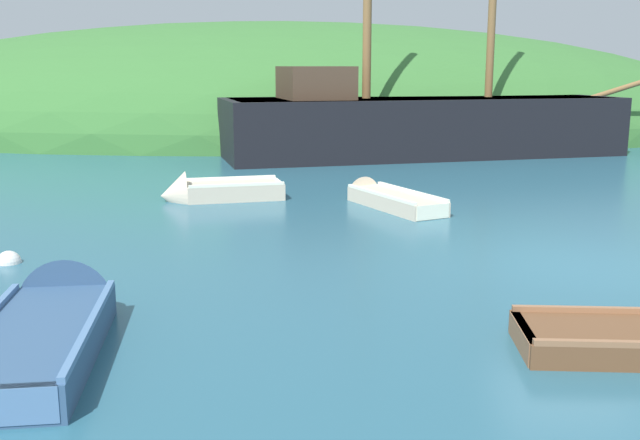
% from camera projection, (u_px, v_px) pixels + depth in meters
% --- Properties ---
extents(ground_plane, '(120.00, 120.00, 0.00)m').
position_uv_depth(ground_plane, '(579.00, 265.00, 12.06)').
color(ground_plane, '#285B70').
extents(shore_hill, '(49.39, 27.41, 10.86)m').
position_uv_depth(shore_hill, '(271.00, 126.00, 39.78)').
color(shore_hill, '#387033').
rests_on(shore_hill, ground).
extents(sailing_ship, '(16.87, 7.61, 11.33)m').
position_uv_depth(sailing_ship, '(418.00, 134.00, 26.56)').
color(sailing_ship, black).
rests_on(sailing_ship, ground).
extents(rowboat_outer_left, '(1.75, 4.05, 1.21)m').
position_uv_depth(rowboat_outer_left, '(50.00, 329.00, 8.73)').
color(rowboat_outer_left, '#335175').
rests_on(rowboat_outer_left, ground).
extents(rowboat_center, '(2.45, 3.58, 0.87)m').
position_uv_depth(rowboat_center, '(384.00, 200.00, 17.25)').
color(rowboat_center, beige).
rests_on(rowboat_center, ground).
extents(rowboat_far, '(3.13, 1.88, 1.15)m').
position_uv_depth(rowboat_far, '(214.00, 194.00, 17.93)').
color(rowboat_far, beige).
rests_on(rowboat_far, ground).
extents(buoy_white, '(0.41, 0.41, 0.41)m').
position_uv_depth(buoy_white, '(9.00, 263.00, 12.18)').
color(buoy_white, white).
rests_on(buoy_white, ground).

